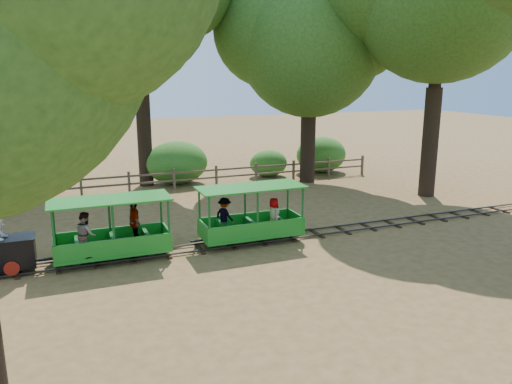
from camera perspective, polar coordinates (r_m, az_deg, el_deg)
name	(u,v)px	position (r m, az deg, el deg)	size (l,w,h in m)	color
ground	(261,241)	(15.91, 0.54, -5.65)	(90.00, 90.00, 0.00)	#9B6D43
track	(261,239)	(15.89, 0.54, -5.42)	(22.00, 1.00, 0.10)	#3F3D3A
carriage_front	(112,234)	(14.62, -16.18, -4.68)	(3.30, 1.35, 1.72)	#1B801F
carriage_rear	(249,220)	(15.56, -0.85, -3.22)	(3.30, 1.36, 1.72)	#1B801F
oak_ne	(309,37)	(24.28, 6.06, 17.25)	(8.42, 7.41, 9.87)	#2D2116
fence	(196,176)	(23.12, -6.93, 1.81)	(18.10, 0.10, 1.00)	brown
shrub_mid_w	(177,163)	(24.14, -9.04, 3.33)	(2.97, 2.29, 2.06)	#2D6B1E
shrub_mid_e	(269,163)	(25.64, 1.44, 3.30)	(1.97, 1.52, 1.37)	#2D6B1E
shrub_east	(321,155)	(26.91, 7.46, 4.26)	(2.76, 2.12, 1.91)	#2D6B1E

